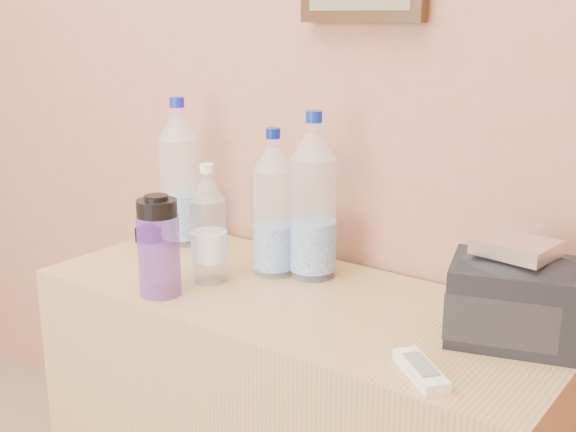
# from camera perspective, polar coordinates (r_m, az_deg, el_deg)

# --- Properties ---
(pet_large_a) EXTENTS (0.10, 0.10, 0.38)m
(pet_large_a) POSITION_cam_1_polar(r_m,az_deg,el_deg) (1.86, -8.52, 2.83)
(pet_large_a) COLOR silver
(pet_large_a) RESTS_ON dresser
(pet_large_b) EXTENTS (0.10, 0.10, 0.37)m
(pet_large_b) POSITION_cam_1_polar(r_m,az_deg,el_deg) (1.60, 2.00, 0.86)
(pet_large_b) COLOR silver
(pet_large_b) RESTS_ON dresser
(pet_large_c) EXTENTS (0.09, 0.09, 0.33)m
(pet_large_c) POSITION_cam_1_polar(r_m,az_deg,el_deg) (1.62, -1.16, 0.41)
(pet_large_c) COLOR white
(pet_large_c) RESTS_ON dresser
(pet_small) EXTENTS (0.08, 0.08, 0.27)m
(pet_small) POSITION_cam_1_polar(r_m,az_deg,el_deg) (1.59, -6.28, -1.16)
(pet_small) COLOR silver
(pet_small) RESTS_ON dresser
(nalgene_bottle) EXTENTS (0.09, 0.09, 0.22)m
(nalgene_bottle) POSITION_cam_1_polar(r_m,az_deg,el_deg) (1.53, -10.18, -2.37)
(nalgene_bottle) COLOR #652DAA
(nalgene_bottle) RESTS_ON dresser
(sunglasses) EXTENTS (0.15, 0.13, 0.04)m
(sunglasses) POSITION_cam_1_polar(r_m,az_deg,el_deg) (1.91, -9.76, -1.45)
(sunglasses) COLOR black
(sunglasses) RESTS_ON dresser
(ac_remote) EXTENTS (0.13, 0.12, 0.02)m
(ac_remote) POSITION_cam_1_polar(r_m,az_deg,el_deg) (1.23, 10.43, -11.90)
(ac_remote) COLOR white
(ac_remote) RESTS_ON dresser
(toiletry_bag) EXTENTS (0.28, 0.24, 0.16)m
(toiletry_bag) POSITION_cam_1_polar(r_m,az_deg,el_deg) (1.37, 17.79, -6.15)
(toiletry_bag) COLOR black
(toiletry_bag) RESTS_ON dresser
(foil_packet) EXTENTS (0.14, 0.12, 0.03)m
(foil_packet) POSITION_cam_1_polar(r_m,az_deg,el_deg) (1.33, 17.58, -2.35)
(foil_packet) COLOR silver
(foil_packet) RESTS_ON toiletry_bag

